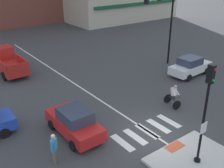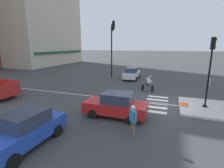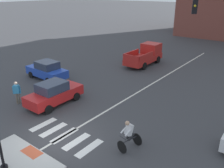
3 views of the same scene
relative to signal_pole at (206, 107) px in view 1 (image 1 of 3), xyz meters
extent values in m
plane|color=#3D3D3F|center=(0.00, 3.03, -3.18)|extent=(300.00, 300.00, 0.00)
cube|color=beige|center=(0.00, 0.01, -3.10)|extent=(4.23, 3.54, 0.15)
cube|color=#DB5B38|center=(0.00, 1.43, -3.02)|extent=(1.10, 0.60, 0.01)
cylinder|color=black|center=(0.00, 0.01, -2.97)|extent=(0.32, 0.32, 0.12)
cylinder|color=black|center=(0.00, 0.01, -0.87)|extent=(0.12, 0.12, 4.08)
cube|color=white|center=(0.00, -0.07, -1.07)|extent=(0.44, 0.03, 0.56)
cube|color=black|center=(0.00, 0.01, 1.59)|extent=(0.24, 0.28, 0.84)
sphere|color=red|center=(0.00, -0.15, 1.84)|extent=(0.12, 0.12, 0.12)
sphere|color=green|center=(0.00, -0.15, 1.34)|extent=(0.12, 0.12, 0.12)
cube|color=silver|center=(-1.88, 3.53, -3.17)|extent=(0.44, 1.80, 0.01)
cube|color=silver|center=(-0.94, 3.53, -3.17)|extent=(0.44, 1.80, 0.01)
cube|color=silver|center=(0.00, 3.53, -3.17)|extent=(0.44, 1.80, 0.01)
cube|color=silver|center=(0.94, 3.53, -3.17)|extent=(0.44, 1.80, 0.01)
cube|color=silver|center=(1.88, 3.53, -3.17)|extent=(0.44, 1.80, 0.01)
cube|color=silver|center=(0.02, 13.03, -3.17)|extent=(0.14, 28.00, 0.01)
cylinder|color=black|center=(9.98, 11.05, 0.57)|extent=(0.18, 0.18, 7.48)
cube|color=#194C2D|center=(21.31, 28.10, -0.08)|extent=(17.47, 0.30, 0.50)
cylinder|color=black|center=(-6.92, 7.89, -2.88)|extent=(0.61, 0.20, 0.60)
cube|color=red|center=(-3.56, 5.85, -2.53)|extent=(1.74, 4.12, 0.70)
cube|color=#2D384C|center=(-3.56, 5.70, -1.86)|extent=(1.50, 1.92, 0.64)
cylinder|color=black|center=(-4.41, 7.12, -2.88)|extent=(0.19, 0.60, 0.60)
cylinder|color=black|center=(-2.75, 7.13, -2.88)|extent=(0.19, 0.60, 0.60)
cylinder|color=black|center=(-4.38, 4.57, -2.88)|extent=(0.19, 0.60, 0.60)
cylinder|color=black|center=(-2.72, 4.59, -2.88)|extent=(0.19, 0.60, 0.60)
cube|color=white|center=(9.26, 7.76, -2.53)|extent=(4.15, 1.83, 0.70)
cube|color=#2D384C|center=(9.11, 7.76, -1.86)|extent=(1.94, 1.54, 0.64)
cylinder|color=black|center=(10.50, 8.64, -2.88)|extent=(0.61, 0.20, 0.60)
cylinder|color=black|center=(10.55, 6.97, -2.88)|extent=(0.61, 0.20, 0.60)
cylinder|color=black|center=(7.96, 8.56, -2.88)|extent=(0.61, 0.20, 0.60)
cylinder|color=black|center=(8.01, 6.89, -2.88)|extent=(0.61, 0.20, 0.60)
cube|color=red|center=(-3.48, 17.79, -2.50)|extent=(1.95, 5.12, 0.60)
cube|color=red|center=(-3.49, 19.39, -1.65)|extent=(1.82, 1.72, 1.10)
cube|color=red|center=(-4.36, 16.76, -1.90)|extent=(0.15, 2.81, 0.60)
cube|color=red|center=(-2.58, 16.78, -1.90)|extent=(0.15, 2.81, 0.60)
cube|color=red|center=(-3.45, 15.29, -1.90)|extent=(1.80, 0.12, 0.60)
cylinder|color=black|center=(-2.58, 19.38, -2.80)|extent=(0.25, 0.76, 0.76)
cylinder|color=black|center=(-4.37, 16.38, -2.80)|extent=(0.25, 0.76, 0.76)
cylinder|color=black|center=(-2.55, 16.40, -2.80)|extent=(0.25, 0.76, 0.76)
cylinder|color=black|center=(3.40, 4.25, -2.85)|extent=(0.65, 0.19, 0.66)
cylinder|color=black|center=(3.64, 5.27, -2.85)|extent=(0.65, 0.19, 0.66)
cylinder|color=black|center=(3.52, 4.76, -2.63)|extent=(0.26, 0.88, 0.05)
cylinder|color=black|center=(3.56, 4.93, -2.45)|extent=(0.04, 0.04, 0.30)
cylinder|color=black|center=(3.41, 4.30, -2.33)|extent=(0.44, 0.14, 0.04)
cylinder|color=black|center=(3.60, 4.76, -2.45)|extent=(0.21, 0.41, 0.33)
cylinder|color=black|center=(3.45, 4.80, -2.45)|extent=(0.21, 0.41, 0.33)
cube|color=silver|center=(3.50, 4.68, -2.02)|extent=(0.42, 0.45, 0.60)
sphere|color=tan|center=(3.48, 4.56, -1.61)|extent=(0.22, 0.22, 0.22)
cylinder|color=silver|center=(3.62, 4.47, -2.02)|extent=(0.18, 0.46, 0.31)
cylinder|color=silver|center=(3.31, 4.54, -2.02)|extent=(0.18, 0.46, 0.31)
cylinder|color=#6B6051|center=(-5.63, 4.17, -2.77)|extent=(0.12, 0.12, 0.82)
cylinder|color=#6B6051|center=(-5.52, 4.28, -2.77)|extent=(0.12, 0.12, 0.82)
cube|color=#338CBF|center=(-5.58, 4.22, -2.06)|extent=(0.41, 0.41, 0.60)
cylinder|color=#338CBF|center=(-5.74, 4.06, -2.11)|extent=(0.09, 0.09, 0.56)
cylinder|color=#338CBF|center=(-5.41, 4.39, -2.11)|extent=(0.09, 0.09, 0.56)
sphere|color=beige|center=(-5.58, 4.22, -1.62)|extent=(0.22, 0.22, 0.22)
camera|label=1|loc=(-9.69, -5.93, 5.81)|focal=43.11mm
camera|label=2|loc=(-13.36, 2.56, 1.43)|focal=26.63mm
camera|label=3|loc=(9.02, -3.79, 4.37)|focal=38.39mm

